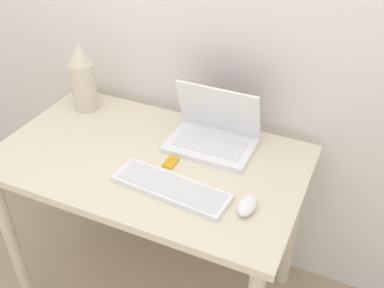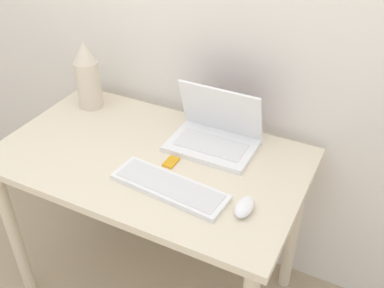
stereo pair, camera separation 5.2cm
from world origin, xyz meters
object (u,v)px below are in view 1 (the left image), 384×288
object	(u,v)px
keyboard	(171,187)
vase	(82,78)
laptop	(213,133)
mp3_player	(171,163)
mouse	(247,205)

from	to	relation	value
keyboard	vase	xyz separation A→B (m)	(-0.57, 0.33, 0.13)
laptop	vase	xyz separation A→B (m)	(-0.60, 0.03, 0.09)
keyboard	vase	distance (m)	0.67
vase	laptop	bearing A→B (deg)	-2.64
vase	mp3_player	world-z (taller)	vase
laptop	keyboard	xyz separation A→B (m)	(-0.03, -0.31, -0.04)
keyboard	mouse	world-z (taller)	mouse
laptop	mouse	size ratio (longest dim) A/B	3.09
keyboard	mp3_player	bearing A→B (deg)	117.00
mp3_player	mouse	bearing A→B (deg)	-19.45
mouse	keyboard	bearing A→B (deg)	-177.20
mouse	mp3_player	size ratio (longest dim) A/B	1.62
mouse	mp3_player	xyz separation A→B (m)	(-0.33, 0.11, -0.01)
mp3_player	keyboard	bearing A→B (deg)	-63.00
vase	mp3_player	bearing A→B (deg)	-22.13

